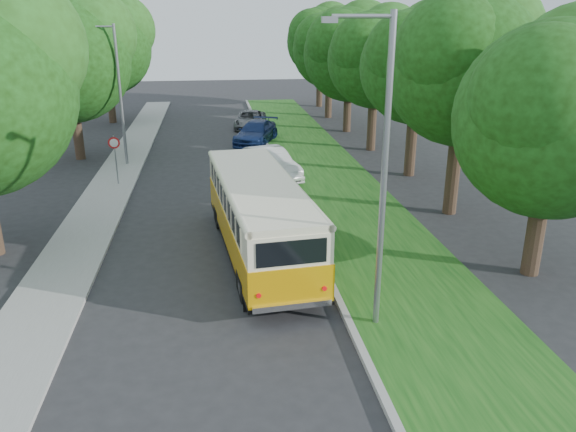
{
  "coord_description": "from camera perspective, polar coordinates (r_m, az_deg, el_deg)",
  "views": [
    {
      "loc": [
        0.2,
        -15.28,
        7.85
      ],
      "look_at": [
        2.59,
        2.36,
        1.5
      ],
      "focal_mm": 35.0,
      "sensor_mm": 36.0,
      "label": 1
    }
  ],
  "objects": [
    {
      "name": "ground",
      "position": [
        17.18,
        -7.59,
        -7.74
      ],
      "size": [
        120.0,
        120.0,
        0.0
      ],
      "primitive_type": "plane",
      "color": "#272729",
      "rests_on": "ground"
    },
    {
      "name": "curb",
      "position": [
        21.98,
        1.69,
        -1.08
      ],
      "size": [
        0.2,
        70.0,
        0.15
      ],
      "primitive_type": "cube",
      "color": "gray",
      "rests_on": "ground"
    },
    {
      "name": "grass_verge",
      "position": [
        22.47,
        7.61,
        -0.81
      ],
      "size": [
        4.5,
        70.0,
        0.13
      ],
      "primitive_type": "cube",
      "color": "#124412",
      "rests_on": "ground"
    },
    {
      "name": "sidewalk",
      "position": [
        22.29,
        -20.16,
        -2.08
      ],
      "size": [
        2.2,
        70.0,
        0.12
      ],
      "primitive_type": "cube",
      "color": "gray",
      "rests_on": "ground"
    },
    {
      "name": "treeline",
      "position": [
        33.46,
        -2.76,
        16.32
      ],
      "size": [
        24.27,
        41.91,
        9.46
      ],
      "color": "#332319",
      "rests_on": "ground"
    },
    {
      "name": "lamppost_near",
      "position": [
        13.84,
        9.42,
        4.79
      ],
      "size": [
        1.71,
        0.16,
        8.0
      ],
      "color": "gray",
      "rests_on": "ground"
    },
    {
      "name": "lamppost_far",
      "position": [
        31.88,
        -16.89,
        12.09
      ],
      "size": [
        1.71,
        0.16,
        7.5
      ],
      "color": "gray",
      "rests_on": "ground"
    },
    {
      "name": "warning_sign",
      "position": [
        28.33,
        -17.18,
        6.25
      ],
      "size": [
        0.56,
        0.1,
        2.5
      ],
      "color": "gray",
      "rests_on": "ground"
    },
    {
      "name": "vintage_bus",
      "position": [
        18.96,
        -2.94,
        -0.25
      ],
      "size": [
        3.35,
        9.67,
        2.82
      ],
      "primitive_type": null,
      "rotation": [
        0.0,
        0.0,
        0.1
      ],
      "color": "#DE9907",
      "rests_on": "ground"
    },
    {
      "name": "car_silver",
      "position": [
        29.77,
        -2.1,
        5.64
      ],
      "size": [
        1.7,
        3.9,
        1.31
      ],
      "primitive_type": "imported",
      "rotation": [
        0.0,
        0.0,
        -0.04
      ],
      "color": "#A2A2A6",
      "rests_on": "ground"
    },
    {
      "name": "car_white",
      "position": [
        28.7,
        -1.89,
        5.35
      ],
      "size": [
        3.06,
        4.96,
        1.54
      ],
      "primitive_type": "imported",
      "rotation": [
        0.0,
        0.0,
        0.33
      ],
      "color": "white",
      "rests_on": "ground"
    },
    {
      "name": "car_blue",
      "position": [
        36.96,
        -3.26,
        8.47
      ],
      "size": [
        3.64,
        5.27,
        1.42
      ],
      "primitive_type": "imported",
      "rotation": [
        0.0,
        0.0,
        -0.38
      ],
      "color": "navy",
      "rests_on": "ground"
    },
    {
      "name": "car_grey",
      "position": [
        42.18,
        -3.86,
        9.74
      ],
      "size": [
        2.82,
        4.82,
        1.26
      ],
      "primitive_type": "imported",
      "rotation": [
        0.0,
        0.0,
        -0.17
      ],
      "color": "#575A5E",
      "rests_on": "ground"
    }
  ]
}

